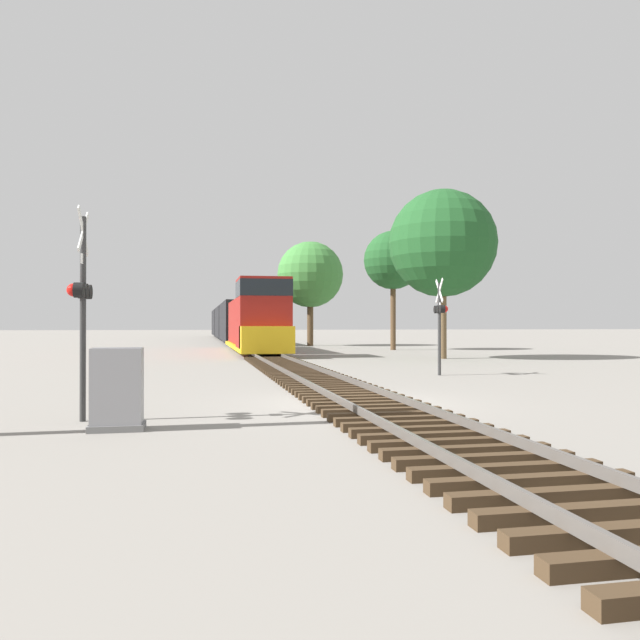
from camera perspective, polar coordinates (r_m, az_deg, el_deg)
ground_plane at (r=15.42m, az=3.39°, el=-7.60°), size 400.00×400.00×0.00m
rail_track_bed at (r=15.41m, az=3.39°, el=-7.10°), size 2.60×160.00×0.31m
freight_train at (r=68.57m, az=-8.01°, el=-0.25°), size 3.01×69.87×4.64m
crossing_signal_near at (r=13.31m, az=-20.98°, el=1.94°), size 0.35×1.01×4.25m
crossing_signal_far at (r=24.05m, az=10.93°, el=0.51°), size 0.40×1.01×3.67m
relay_cabinet at (r=12.05m, az=-18.05°, el=-6.07°), size 0.98×0.69×1.50m
tree_far_right at (r=35.90m, az=11.15°, el=6.87°), size 6.03×6.03×9.50m
tree_mid_background at (r=47.47m, az=6.70°, el=5.41°), size 4.41×4.41×8.97m
tree_deep_background at (r=56.11m, az=-0.90°, el=4.15°), size 5.92×5.92×9.37m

